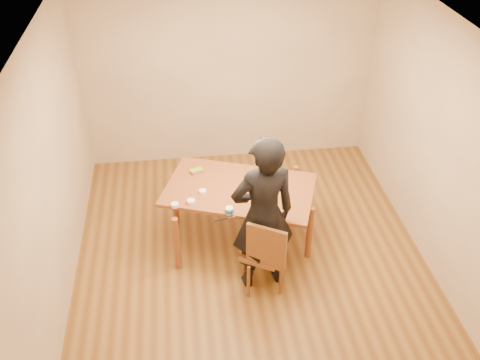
{
  "coord_description": "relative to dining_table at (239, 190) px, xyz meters",
  "views": [
    {
      "loc": [
        -0.7,
        -4.53,
        4.33
      ],
      "look_at": [
        -0.09,
        0.3,
        0.9
      ],
      "focal_mm": 40.0,
      "sensor_mm": 36.0,
      "label": 1
    }
  ],
  "objects": [
    {
      "name": "spatula",
      "position": [
        -0.26,
        -0.54,
        0.02
      ],
      "size": [
        0.14,
        0.05,
        0.01
      ],
      "primitive_type": "cube",
      "rotation": [
        0.0,
        0.0,
        0.25
      ],
      "color": "black",
      "rests_on": "dining_table"
    },
    {
      "name": "dining_chair",
      "position": [
        0.15,
        -0.77,
        -0.28
      ],
      "size": [
        0.55,
        0.55,
        0.04
      ],
      "primitive_type": "cube",
      "rotation": [
        0.0,
        0.0,
        -0.52
      ],
      "color": "brown",
      "rests_on": "floor"
    },
    {
      "name": "candy_box_pink",
      "position": [
        -0.46,
        0.38,
        0.03
      ],
      "size": [
        0.14,
        0.11,
        0.02
      ],
      "primitive_type": "cube",
      "rotation": [
        0.0,
        0.0,
        0.4
      ],
      "color": "#CF3094",
      "rests_on": "dining_table"
    },
    {
      "name": "ramekin_yellow",
      "position": [
        -0.42,
        -0.04,
        0.04
      ],
      "size": [
        0.08,
        0.08,
        0.04
      ],
      "primitive_type": "cylinder",
      "color": "white",
      "rests_on": "dining_table"
    },
    {
      "name": "ramekin_green",
      "position": [
        -0.56,
        -0.21,
        0.04
      ],
      "size": [
        0.09,
        0.09,
        0.04
      ],
      "primitive_type": "cylinder",
      "color": "white",
      "rests_on": "dining_table"
    },
    {
      "name": "frosting_tub",
      "position": [
        -0.16,
        -0.44,
        0.06
      ],
      "size": [
        0.08,
        0.08,
        0.08
      ],
      "primitive_type": "cylinder",
      "color": "white",
      "rests_on": "dining_table"
    },
    {
      "name": "dining_table",
      "position": [
        0.0,
        0.0,
        0.0
      ],
      "size": [
        1.9,
        1.5,
        0.04
      ],
      "primitive_type": "cube",
      "rotation": [
        0.0,
        0.0,
        -0.35
      ],
      "color": "brown",
      "rests_on": "floor"
    },
    {
      "name": "cake",
      "position": [
        0.21,
        0.0,
        0.08
      ],
      "size": [
        0.22,
        0.22,
        0.07
      ],
      "primitive_type": "cylinder",
      "color": "white",
      "rests_on": "cake_plate"
    },
    {
      "name": "candy_box_green",
      "position": [
        -0.47,
        0.38,
        0.05
      ],
      "size": [
        0.16,
        0.11,
        0.02
      ],
      "primitive_type": "cube",
      "rotation": [
        0.0,
        0.0,
        0.31
      ],
      "color": "#2D951B",
      "rests_on": "candy_box_pink"
    },
    {
      "name": "cake_plate",
      "position": [
        0.21,
        0.0,
        0.03
      ],
      "size": [
        0.29,
        0.29,
        0.02
      ],
      "primitive_type": "cylinder",
      "color": "red",
      "rests_on": "dining_table"
    },
    {
      "name": "frosting_lid",
      "position": [
        -0.16,
        -0.39,
        0.02
      ],
      "size": [
        0.09,
        0.09,
        0.01
      ],
      "primitive_type": "cylinder",
      "color": "navy",
      "rests_on": "dining_table"
    },
    {
      "name": "room_shell",
      "position": [
        0.09,
        -0.01,
        0.62
      ],
      "size": [
        4.0,
        4.5,
        2.7
      ],
      "color": "brown",
      "rests_on": "ground"
    },
    {
      "name": "frosting_dollop",
      "position": [
        -0.16,
        -0.39,
        0.04
      ],
      "size": [
        0.04,
        0.04,
        0.02
      ],
      "primitive_type": "ellipsoid",
      "color": "white",
      "rests_on": "frosting_lid"
    },
    {
      "name": "frosting_dome",
      "position": [
        0.21,
        0.0,
        0.12
      ],
      "size": [
        0.21,
        0.21,
        0.03
      ],
      "primitive_type": "ellipsoid",
      "color": "white",
      "rests_on": "cake"
    },
    {
      "name": "person",
      "position": [
        0.15,
        -0.73,
        0.19
      ],
      "size": [
        0.73,
        0.54,
        1.84
      ],
      "primitive_type": "imported",
      "rotation": [
        0.0,
        0.0,
        3.29
      ],
      "color": "black",
      "rests_on": "floor"
    },
    {
      "name": "ramekin_multi",
      "position": [
        -0.74,
        -0.25,
        0.04
      ],
      "size": [
        0.09,
        0.09,
        0.04
      ],
      "primitive_type": "cylinder",
      "color": "white",
      "rests_on": "dining_table"
    }
  ]
}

